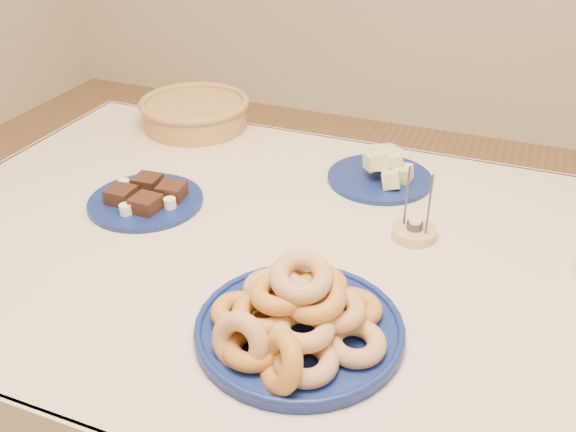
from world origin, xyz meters
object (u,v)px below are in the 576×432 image
Objects in this scene: donut_platter at (297,318)px; melon_plate at (383,171)px; dining_table at (297,287)px; brownie_plate at (146,198)px; wicker_basket at (195,112)px; candle_holder at (414,231)px.

melon_plate is (-0.01, 0.60, -0.01)m from donut_platter.
donut_platter is at bearing -68.87° from dining_table.
donut_platter is 0.57m from brownie_plate.
dining_table is at bearing -5.06° from brownie_plate.
wicker_basket is at bearing 136.36° from dining_table.
brownie_plate is 0.65× the size of wicker_basket.
wicker_basket is at bearing 153.74° from candle_holder.
candle_holder reaches higher than melon_plate.
dining_table is at bearing -43.64° from wicker_basket.
wicker_basket is at bearing 104.59° from brownie_plate.
brownie_plate is at bearing -171.52° from candle_holder.
dining_table is at bearing -104.29° from melon_plate.
brownie_plate is 1.72× the size of candle_holder.
donut_platter reaches higher than dining_table.
brownie_plate is (-0.47, -0.31, -0.01)m from melon_plate.
dining_table is 0.40m from brownie_plate.
candle_holder is at bearing 73.22° from donut_platter.
donut_platter is 1.55× the size of melon_plate.
donut_platter is at bearing -106.78° from candle_holder.
melon_plate is at bearing 119.64° from candle_holder.
melon_plate is at bearing -12.40° from wicker_basket.
brownie_plate is 0.60m from candle_holder.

